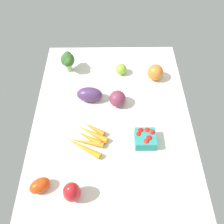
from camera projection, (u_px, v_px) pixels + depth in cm
name	position (u px, v px, depth cm)	size (l,w,h in cm)	color
tablecloth	(112.00, 116.00, 122.21)	(104.00, 76.00, 2.00)	silver
bell_pepper_red	(72.00, 192.00, 92.80)	(6.71, 6.71, 10.28)	red
red_onion_near_basket	(118.00, 99.00, 122.22)	(8.26, 8.26, 8.26)	#7B334B
roma_tomato	(40.00, 185.00, 96.74)	(8.35, 5.63, 5.63)	#D94212
berry_basket	(146.00, 138.00, 109.67)	(9.22, 9.22, 6.08)	teal
broccoli_head	(68.00, 60.00, 134.48)	(10.02, 7.50, 11.54)	#9DCA74
eggplant	(90.00, 95.00, 124.39)	(12.93, 7.50, 7.50)	#533264
heirloom_tomato_orange	(155.00, 72.00, 133.34)	(8.63, 8.63, 8.63)	orange
heirloom_tomato_green	(121.00, 69.00, 136.66)	(6.14, 6.14, 6.14)	#8BBE39
carrot_bunch	(88.00, 138.00, 111.58)	(20.41, 19.58, 2.95)	orange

